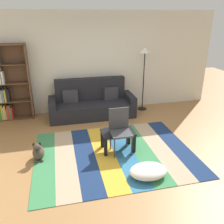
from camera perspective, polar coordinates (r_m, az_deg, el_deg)
The scene contains 11 objects.
ground_plane at distance 4.84m, azimuth 2.10°, elevation -9.73°, with size 14.00×14.00×0.00m, color #9E7042.
back_wall at distance 6.70m, azimuth -3.57°, elevation 11.82°, with size 6.80×0.10×2.70m, color silver.
rug at distance 4.80m, azimuth 0.56°, elevation -9.91°, with size 3.10×2.38×0.01m.
couch at distance 6.43m, azimuth -4.87°, elevation 1.94°, with size 2.26×0.80×1.00m.
bookshelf at distance 6.60m, azimuth -24.04°, elevation 5.80°, with size 0.90×0.28×1.94m.
coffee_table at distance 4.77m, azimuth 1.42°, elevation -5.67°, with size 0.66×0.42×0.41m.
pouf at distance 4.19m, azimuth 8.73°, elevation -13.90°, with size 0.65×0.48×0.20m, color white.
dog at distance 4.76m, azimuth -17.36°, elevation -9.18°, with size 0.22×0.35×0.40m.
standing_lamp at distance 6.64m, azimuth 7.87°, elevation 12.69°, with size 0.32×0.32×1.77m.
tv_remote at distance 4.69m, azimuth 1.03°, elevation -4.80°, with size 0.04×0.15×0.02m, color black.
folding_chair at distance 4.65m, azimuth 1.92°, elevation -3.59°, with size 0.40×0.40×0.90m.
Camera 1 is at (-1.11, -3.95, 2.56)m, focal length 37.91 mm.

